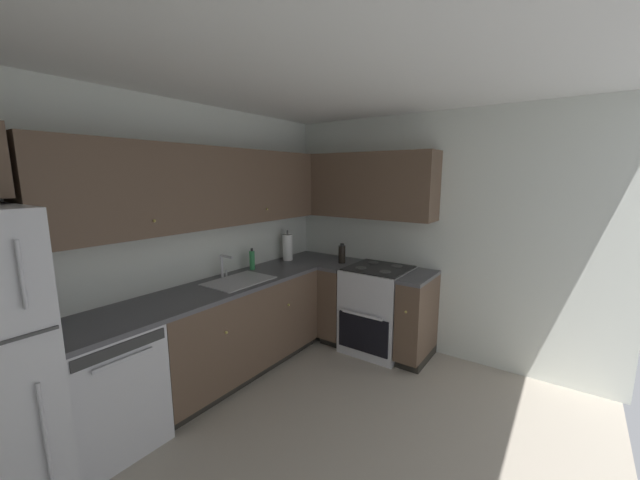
{
  "coord_description": "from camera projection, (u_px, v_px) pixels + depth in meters",
  "views": [
    {
      "loc": [
        -1.73,
        -1.14,
        1.82
      ],
      "look_at": [
        0.98,
        0.77,
        1.24
      ],
      "focal_mm": 20.29,
      "sensor_mm": 36.0,
      "label": 1
    }
  ],
  "objects": [
    {
      "name": "ground_plane",
      "position": [
        330.0,
        462.0,
        2.35
      ],
      "size": [
        3.75,
        3.23,
        0.02
      ],
      "primitive_type": "cube",
      "color": "#A89E8E"
    },
    {
      "name": "wall_back",
      "position": [
        170.0,
        248.0,
        3.07
      ],
      "size": [
        3.85,
        0.05,
        2.44
      ],
      "primitive_type": "cube",
      "color": "silver",
      "rests_on": "ground_plane"
    },
    {
      "name": "wall_right",
      "position": [
        434.0,
        236.0,
        3.67
      ],
      "size": [
        0.05,
        3.33,
        2.44
      ],
      "primitive_type": "cube",
      "color": "silver",
      "rests_on": "ground_plane"
    },
    {
      "name": "ceiling",
      "position": [
        332.0,
        53.0,
        1.92
      ],
      "size": [
        3.85,
        3.33,
        0.05
      ],
      "primitive_type": "cube",
      "color": "white"
    },
    {
      "name": "dishwasher",
      "position": [
        104.0,
        388.0,
        2.42
      ],
      "size": [
        0.6,
        0.63,
        0.85
      ],
      "color": "silver",
      "rests_on": "ground_plane"
    },
    {
      "name": "lower_cabinets_back",
      "position": [
        237.0,
        329.0,
        3.36
      ],
      "size": [
        1.73,
        0.62,
        0.85
      ],
      "color": "brown",
      "rests_on": "ground_plane"
    },
    {
      "name": "countertop_back",
      "position": [
        235.0,
        283.0,
        3.28
      ],
      "size": [
        2.93,
        0.6,
        0.03
      ],
      "primitive_type": "cube",
      "color": "#4C4C51",
      "rests_on": "lower_cabinets_back"
    },
    {
      "name": "lower_cabinets_right",
      "position": [
        376.0,
        310.0,
        3.81
      ],
      "size": [
        0.62,
        1.12,
        0.85
      ],
      "color": "brown",
      "rests_on": "ground_plane"
    },
    {
      "name": "countertop_right",
      "position": [
        377.0,
        270.0,
        3.73
      ],
      "size": [
        0.6,
        1.12,
        0.03
      ],
      "color": "#4C4C51",
      "rests_on": "lower_cabinets_right"
    },
    {
      "name": "oven_range",
      "position": [
        378.0,
        308.0,
        3.81
      ],
      "size": [
        0.68,
        0.62,
        1.03
      ],
      "color": "silver",
      "rests_on": "ground_plane"
    },
    {
      "name": "upper_cabinets_back",
      "position": [
        205.0,
        188.0,
        3.08
      ],
      "size": [
        2.61,
        0.34,
        0.68
      ],
      "color": "brown"
    },
    {
      "name": "upper_cabinets_right",
      "position": [
        358.0,
        185.0,
        3.88
      ],
      "size": [
        0.32,
        1.67,
        0.68
      ],
      "color": "brown"
    },
    {
      "name": "sink",
      "position": [
        239.0,
        285.0,
        3.29
      ],
      "size": [
        0.58,
        0.4,
        0.1
      ],
      "color": "#B7B7BC",
      "rests_on": "countertop_back"
    },
    {
      "name": "faucet",
      "position": [
        224.0,
        264.0,
        3.38
      ],
      "size": [
        0.07,
        0.16,
        0.22
      ],
      "color": "silver",
      "rests_on": "countertop_back"
    },
    {
      "name": "soap_bottle",
      "position": [
        252.0,
        260.0,
        3.68
      ],
      "size": [
        0.05,
        0.05,
        0.22
      ],
      "color": "#338C4C",
      "rests_on": "countertop_back"
    },
    {
      "name": "paper_towel_roll",
      "position": [
        288.0,
        247.0,
        4.09
      ],
      "size": [
        0.11,
        0.11,
        0.35
      ],
      "color": "white",
      "rests_on": "countertop_back"
    },
    {
      "name": "oil_bottle",
      "position": [
        342.0,
        254.0,
        3.96
      ],
      "size": [
        0.08,
        0.08,
        0.22
      ],
      "color": "black",
      "rests_on": "countertop_right"
    }
  ]
}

